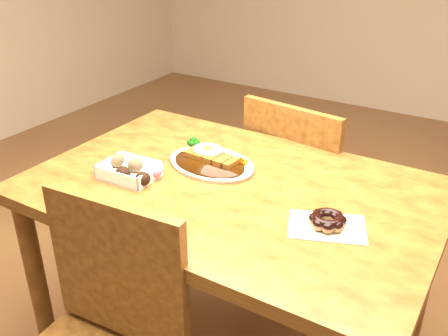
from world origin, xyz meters
The scene contains 5 objects.
table centered at (0.00, 0.00, 0.65)m, with size 1.20×0.80×0.75m.
chair_far centered at (0.02, 0.54, 0.48)m, with size 0.47×0.47×0.87m.
katsu_curry_plate centered at (-0.12, 0.08, 0.76)m, with size 0.32×0.25×0.06m.
donut_box centered at (-0.29, -0.12, 0.77)m, with size 0.20×0.14×0.05m.
pon_de_ring centered at (0.33, -0.07, 0.77)m, with size 0.23×0.20×0.04m.
Camera 1 is at (0.67, -1.12, 1.46)m, focal length 40.00 mm.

